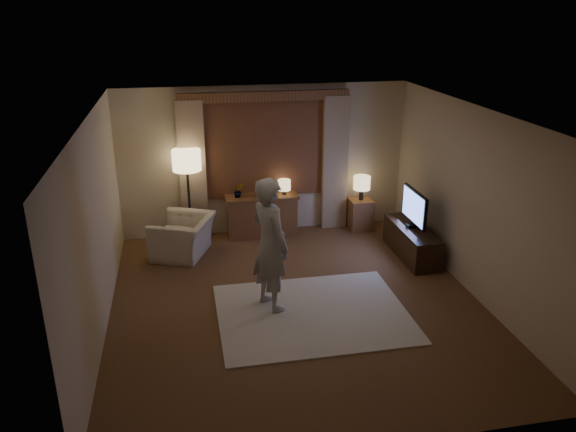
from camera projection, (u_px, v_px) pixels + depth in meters
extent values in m
cube|color=brown|center=(297.00, 304.00, 7.72)|extent=(5.00, 5.50, 0.02)
cube|color=silver|center=(298.00, 114.00, 6.79)|extent=(5.00, 5.50, 0.02)
cube|color=beige|center=(264.00, 160.00, 9.78)|extent=(5.00, 0.02, 2.60)
cube|color=beige|center=(365.00, 330.00, 4.72)|extent=(5.00, 0.02, 2.60)
cube|color=beige|center=(95.00, 230.00, 6.80)|extent=(0.02, 5.50, 2.60)
cube|color=beige|center=(476.00, 203.00, 7.70)|extent=(0.02, 5.50, 2.60)
cube|color=black|center=(264.00, 147.00, 9.67)|extent=(2.00, 0.01, 1.70)
cube|color=brown|center=(265.00, 147.00, 9.66)|extent=(2.08, 0.04, 1.78)
cube|color=tan|center=(193.00, 171.00, 9.49)|extent=(0.45, 0.12, 2.40)
cube|color=tan|center=(335.00, 164.00, 9.94)|extent=(0.45, 0.12, 2.40)
cube|color=brown|center=(264.00, 96.00, 9.30)|extent=(2.90, 0.14, 0.16)
cube|color=beige|center=(313.00, 313.00, 7.46)|extent=(2.50, 2.00, 0.02)
cube|color=brown|center=(262.00, 217.00, 9.87)|extent=(1.20, 0.40, 0.70)
cube|color=brown|center=(262.00, 192.00, 9.71)|extent=(0.16, 0.02, 0.20)
imported|color=#999999|center=(238.00, 191.00, 9.62)|extent=(0.16, 0.13, 0.30)
cylinder|color=black|center=(284.00, 193.00, 9.79)|extent=(0.08, 0.08, 0.12)
cylinder|color=#FFDE99|center=(284.00, 185.00, 9.74)|extent=(0.22, 0.22, 0.18)
cylinder|color=black|center=(192.00, 240.00, 9.73)|extent=(0.34, 0.34, 0.03)
cylinder|color=black|center=(190.00, 206.00, 9.50)|extent=(0.04, 0.04, 1.29)
cylinder|color=#FFDE99|center=(186.00, 160.00, 9.22)|extent=(0.47, 0.47, 0.34)
imported|color=beige|center=(183.00, 237.00, 9.11)|extent=(1.16, 1.23, 0.64)
cube|color=brown|center=(360.00, 214.00, 10.17)|extent=(0.40, 0.40, 0.56)
cylinder|color=black|center=(361.00, 195.00, 10.03)|extent=(0.08, 0.08, 0.20)
cylinder|color=#FFDE99|center=(362.00, 183.00, 9.95)|extent=(0.30, 0.30, 0.24)
cube|color=black|center=(412.00, 242.00, 9.08)|extent=(0.45, 1.40, 0.50)
cube|color=black|center=(413.00, 226.00, 8.98)|extent=(0.21, 0.10, 0.06)
cube|color=black|center=(415.00, 207.00, 8.86)|extent=(0.05, 0.86, 0.52)
cube|color=#5D83FF|center=(413.00, 207.00, 8.86)|extent=(0.00, 0.80, 0.47)
imported|color=#B0ABA2|center=(270.00, 244.00, 7.31)|extent=(0.67, 0.79, 1.82)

